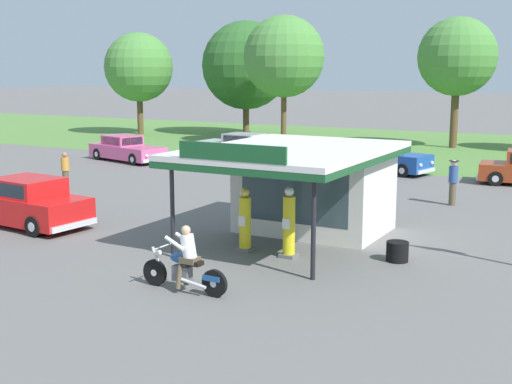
{
  "coord_description": "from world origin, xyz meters",
  "views": [
    {
      "loc": [
        9.77,
        -14.71,
        5.08
      ],
      "look_at": [
        -0.04,
        3.1,
        1.4
      ],
      "focal_mm": 47.3,
      "sensor_mm": 36.0,
      "label": 1
    }
  ],
  "objects_px": {
    "motorcycle_with_rider": "(185,264)",
    "featured_classic_sedan": "(24,203)",
    "bystander_chatting_near_pumps": "(65,170)",
    "gas_pump_nearside": "(245,222)",
    "gas_pump_offside": "(289,225)",
    "parked_car_back_row_centre_left": "(382,158)",
    "parked_car_back_row_far_right": "(239,147)",
    "parked_car_second_row_spare": "(126,150)",
    "spare_tire_stack": "(397,251)",
    "bystander_admiring_sedan": "(453,181)"
  },
  "relations": [
    {
      "from": "parked_car_second_row_spare",
      "to": "parked_car_back_row_centre_left",
      "type": "xyz_separation_m",
      "value": [
        14.07,
        2.91,
        0.06
      ]
    },
    {
      "from": "parked_car_second_row_spare",
      "to": "bystander_admiring_sedan",
      "type": "bearing_deg",
      "value": -11.85
    },
    {
      "from": "bystander_chatting_near_pumps",
      "to": "gas_pump_nearside",
      "type": "bearing_deg",
      "value": -23.12
    },
    {
      "from": "parked_car_second_row_spare",
      "to": "bystander_chatting_near_pumps",
      "type": "distance_m",
      "value": 9.29
    },
    {
      "from": "featured_classic_sedan",
      "to": "motorcycle_with_rider",
      "type": "bearing_deg",
      "value": -19.64
    },
    {
      "from": "bystander_admiring_sedan",
      "to": "parked_car_second_row_spare",
      "type": "bearing_deg",
      "value": 168.15
    },
    {
      "from": "parked_car_back_row_centre_left",
      "to": "gas_pump_nearside",
      "type": "bearing_deg",
      "value": -84.97
    },
    {
      "from": "parked_car_second_row_spare",
      "to": "parked_car_back_row_centre_left",
      "type": "relative_size",
      "value": 1.06
    },
    {
      "from": "gas_pump_nearside",
      "to": "parked_car_back_row_far_right",
      "type": "relative_size",
      "value": 0.36
    },
    {
      "from": "motorcycle_with_rider",
      "to": "parked_car_back_row_far_right",
      "type": "relative_size",
      "value": 0.46
    },
    {
      "from": "bystander_chatting_near_pumps",
      "to": "spare_tire_stack",
      "type": "relative_size",
      "value": 2.69
    },
    {
      "from": "bystander_admiring_sedan",
      "to": "spare_tire_stack",
      "type": "xyz_separation_m",
      "value": [
        0.48,
        -8.5,
        -0.67
      ]
    },
    {
      "from": "gas_pump_offside",
      "to": "parked_car_second_row_spare",
      "type": "distance_m",
      "value": 21.69
    },
    {
      "from": "parked_car_back_row_far_right",
      "to": "parked_car_back_row_centre_left",
      "type": "distance_m",
      "value": 8.96
    },
    {
      "from": "gas_pump_offside",
      "to": "bystander_chatting_near_pumps",
      "type": "distance_m",
      "value": 14.16
    },
    {
      "from": "parked_car_back_row_far_right",
      "to": "bystander_chatting_near_pumps",
      "type": "distance_m",
      "value": 12.47
    },
    {
      "from": "featured_classic_sedan",
      "to": "spare_tire_stack",
      "type": "xyz_separation_m",
      "value": [
        12.18,
        1.76,
        -0.47
      ]
    },
    {
      "from": "motorcycle_with_rider",
      "to": "bystander_admiring_sedan",
      "type": "xyz_separation_m",
      "value": [
        3.09,
        13.34,
        0.29
      ]
    },
    {
      "from": "parked_car_second_row_spare",
      "to": "bystander_chatting_near_pumps",
      "type": "xyz_separation_m",
      "value": [
        3.69,
        -8.53,
        0.2
      ]
    },
    {
      "from": "gas_pump_offside",
      "to": "motorcycle_with_rider",
      "type": "relative_size",
      "value": 0.84
    },
    {
      "from": "motorcycle_with_rider",
      "to": "parked_car_back_row_centre_left",
      "type": "height_order",
      "value": "motorcycle_with_rider"
    },
    {
      "from": "parked_car_back_row_centre_left",
      "to": "spare_tire_stack",
      "type": "bearing_deg",
      "value": -70.13
    },
    {
      "from": "motorcycle_with_rider",
      "to": "parked_car_second_row_spare",
      "type": "xyz_separation_m",
      "value": [
        -16.08,
        17.36,
        -0.0
      ]
    },
    {
      "from": "gas_pump_offside",
      "to": "bystander_chatting_near_pumps",
      "type": "relative_size",
      "value": 1.22
    },
    {
      "from": "motorcycle_with_rider",
      "to": "parked_car_back_row_centre_left",
      "type": "relative_size",
      "value": 0.45
    },
    {
      "from": "spare_tire_stack",
      "to": "gas_pump_nearside",
      "type": "bearing_deg",
      "value": -165.67
    },
    {
      "from": "parked_car_back_row_far_right",
      "to": "parked_car_back_row_centre_left",
      "type": "bearing_deg",
      "value": -6.07
    },
    {
      "from": "featured_classic_sedan",
      "to": "parked_car_back_row_far_right",
      "type": "height_order",
      "value": "featured_classic_sedan"
    },
    {
      "from": "bystander_chatting_near_pumps",
      "to": "spare_tire_stack",
      "type": "xyz_separation_m",
      "value": [
        15.96,
        -4.0,
        -0.58
      ]
    },
    {
      "from": "gas_pump_offside",
      "to": "bystander_admiring_sedan",
      "type": "relative_size",
      "value": 1.13
    },
    {
      "from": "gas_pump_offside",
      "to": "bystander_admiring_sedan",
      "type": "height_order",
      "value": "gas_pump_offside"
    },
    {
      "from": "gas_pump_nearside",
      "to": "parked_car_back_row_far_right",
      "type": "xyz_separation_m",
      "value": [
        -10.37,
        17.43,
        -0.14
      ]
    },
    {
      "from": "parked_car_back_row_centre_left",
      "to": "motorcycle_with_rider",
      "type": "bearing_deg",
      "value": -84.34
    },
    {
      "from": "gas_pump_nearside",
      "to": "motorcycle_with_rider",
      "type": "xyz_separation_m",
      "value": [
        0.56,
        -3.78,
        -0.18
      ]
    },
    {
      "from": "gas_pump_offside",
      "to": "bystander_chatting_near_pumps",
      "type": "height_order",
      "value": "gas_pump_offside"
    },
    {
      "from": "parked_car_second_row_spare",
      "to": "spare_tire_stack",
      "type": "bearing_deg",
      "value": -32.51
    },
    {
      "from": "parked_car_back_row_centre_left",
      "to": "bystander_chatting_near_pumps",
      "type": "distance_m",
      "value": 15.45
    },
    {
      "from": "motorcycle_with_rider",
      "to": "spare_tire_stack",
      "type": "height_order",
      "value": "motorcycle_with_rider"
    },
    {
      "from": "gas_pump_nearside",
      "to": "parked_car_back_row_centre_left",
      "type": "distance_m",
      "value": 16.55
    },
    {
      "from": "motorcycle_with_rider",
      "to": "parked_car_second_row_spare",
      "type": "height_order",
      "value": "motorcycle_with_rider"
    },
    {
      "from": "bystander_admiring_sedan",
      "to": "parked_car_back_row_far_right",
      "type": "bearing_deg",
      "value": 150.66
    },
    {
      "from": "motorcycle_with_rider",
      "to": "featured_classic_sedan",
      "type": "bearing_deg",
      "value": 160.36
    },
    {
      "from": "gas_pump_nearside",
      "to": "bystander_chatting_near_pumps",
      "type": "bearing_deg",
      "value": 156.88
    },
    {
      "from": "motorcycle_with_rider",
      "to": "bystander_chatting_near_pumps",
      "type": "distance_m",
      "value": 15.22
    },
    {
      "from": "spare_tire_stack",
      "to": "parked_car_back_row_centre_left",
      "type": "bearing_deg",
      "value": 109.87
    },
    {
      "from": "gas_pump_offside",
      "to": "parked_car_back_row_centre_left",
      "type": "distance_m",
      "value": 16.73
    },
    {
      "from": "bystander_chatting_near_pumps",
      "to": "parked_car_second_row_spare",
      "type": "bearing_deg",
      "value": 113.39
    },
    {
      "from": "parked_car_second_row_spare",
      "to": "parked_car_back_row_centre_left",
      "type": "distance_m",
      "value": 14.37
    },
    {
      "from": "featured_classic_sedan",
      "to": "parked_car_second_row_spare",
      "type": "relative_size",
      "value": 0.95
    },
    {
      "from": "gas_pump_nearside",
      "to": "featured_classic_sedan",
      "type": "relative_size",
      "value": 0.35
    }
  ]
}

